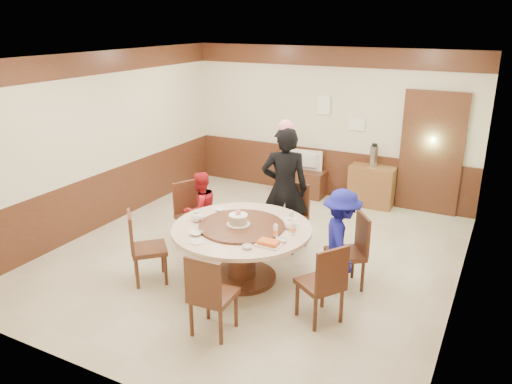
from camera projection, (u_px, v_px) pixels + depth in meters
The scene contains 30 objects.
room at pixel (256, 185), 6.96m from camera, with size 6.00×6.04×2.84m.
banquet_table at pixel (242, 242), 6.46m from camera, with size 1.80×1.80×0.78m.
chair_0 at pixel (346, 264), 6.37m from camera, with size 0.62×0.62×0.97m.
chair_1 at pixel (290, 228), 7.47m from camera, with size 0.51×0.51×0.97m.
chair_2 at pixel (193, 226), 7.53m from camera, with size 0.60×0.59×0.97m.
chair_3 at pixel (148, 259), 6.50m from camera, with size 0.62×0.62×0.97m.
chair_4 at pixel (213, 308), 5.41m from camera, with size 0.46×0.47×0.97m.
chair_5 at pixel (321, 296), 5.64m from camera, with size 0.61×0.61×0.97m.
person_standing at pixel (285, 189), 7.26m from camera, with size 0.68×0.44×1.85m, color black.
person_red at pixel (201, 210), 7.43m from camera, with size 0.56×0.44×1.16m, color #B1171F.
person_blue at pixel (341, 240), 6.24m from camera, with size 0.85×0.49×1.31m, color navy.
birthday_cake at pixel (238, 219), 6.36m from camera, with size 0.30×0.30×0.20m.
teapot_left at pixel (197, 217), 6.54m from camera, with size 0.17×0.15×0.13m, color white.
teapot_right at pixel (290, 225), 6.31m from camera, with size 0.17×0.15×0.13m, color white.
bowl_0 at pixel (220, 210), 6.92m from camera, with size 0.14×0.14×0.03m, color white.
bowl_1 at pixel (247, 247), 5.79m from camera, with size 0.12×0.12×0.04m, color white.
bowl_2 at pixel (196, 234), 6.14m from camera, with size 0.16×0.16×0.04m, color white.
bowl_3 at pixel (282, 240), 5.95m from camera, with size 0.13×0.13×0.04m, color white.
saucer_near at pixel (197, 242), 5.95m from camera, with size 0.18×0.18×0.01m, color white.
saucer_far at pixel (290, 219), 6.61m from camera, with size 0.18×0.18×0.01m, color white.
shrimp_platter at pixel (269, 243), 5.86m from camera, with size 0.30×0.20×0.06m.
bottle_0 at pixel (275, 231), 6.06m from camera, with size 0.06×0.06×0.16m, color white.
bottle_1 at pixel (293, 229), 6.12m from camera, with size 0.06×0.06×0.16m, color white.
bottle_2 at pixel (291, 217), 6.48m from camera, with size 0.06×0.06×0.16m, color white.
tv_stand at pixel (303, 183), 9.69m from camera, with size 0.85×0.45×0.50m, color #492517.
television at pixel (304, 161), 9.54m from camera, with size 0.68×0.09×0.39m, color gray.
side_cabinet at pixel (372, 186), 9.10m from camera, with size 0.80×0.40×0.75m, color brown.
thermos at pixel (374, 156), 8.91m from camera, with size 0.15×0.15×0.38m, color silver.
notice_left at pixel (323, 105), 9.25m from camera, with size 0.25×0.00×0.35m, color white.
notice_right at pixel (356, 124), 9.07m from camera, with size 0.30×0.00×0.22m, color white.
Camera 1 is at (3.06, -5.84, 3.29)m, focal length 35.00 mm.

